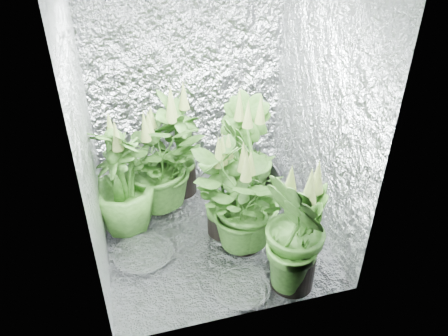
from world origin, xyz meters
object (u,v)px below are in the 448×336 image
plant_c (244,155)px  plant_e (245,203)px  plant_f (223,190)px  plant_g (297,233)px  circulation_fan (270,182)px  plant_a (159,162)px  plant_d (121,180)px  plant_b (178,146)px

plant_c → plant_e: bearing=-106.5°
plant_e → plant_f: size_ratio=0.99×
plant_g → circulation_fan: plant_g is taller
plant_a → plant_d: size_ratio=0.92×
plant_b → circulation_fan: 0.83m
plant_d → plant_b: bearing=37.6°
plant_g → plant_d: bearing=139.3°
plant_b → plant_f: size_ratio=1.14×
plant_f → circulation_fan: plant_f is taller
plant_b → plant_g: (0.53, -1.26, -0.01)m
plant_a → plant_b: size_ratio=0.90×
plant_a → plant_b: bearing=41.9°
plant_d → plant_e: 0.93m
plant_c → plant_e: size_ratio=1.15×
plant_b → plant_e: (0.33, -0.82, -0.05)m
plant_d → plant_e: size_ratio=1.12×
plant_b → circulation_fan: plant_b is taller
plant_f → circulation_fan: size_ratio=2.19×
plant_c → plant_g: (0.05, -0.96, -0.02)m
plant_a → circulation_fan: plant_a is taller
plant_b → circulation_fan: (0.72, -0.32, -0.28)m
plant_d → plant_f: 0.76m
plant_c → plant_e: plant_c is taller
plant_e → circulation_fan: 0.68m
plant_b → plant_g: 1.36m
plant_c → circulation_fan: 0.37m
plant_d → plant_f: plant_d is taller
plant_b → plant_d: size_ratio=1.03×
plant_e → plant_f: 0.22m
plant_d → plant_f: (0.71, -0.25, -0.05)m
plant_c → plant_d: 0.98m
plant_d → plant_c: bearing=4.9°
plant_b → plant_f: (0.22, -0.62, -0.05)m
plant_a → plant_f: plant_a is taller
plant_a → plant_c: bearing=-11.1°
plant_b → plant_g: bearing=-67.0°
plant_e → plant_d: bearing=151.6°
plant_a → plant_b: (0.18, 0.16, 0.03)m
plant_a → plant_d: (-0.31, -0.21, 0.03)m
plant_a → plant_e: size_ratio=1.03×
plant_b → plant_f: plant_b is taller
plant_e → plant_c: bearing=73.5°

